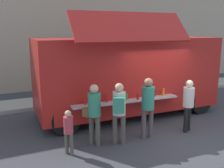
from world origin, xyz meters
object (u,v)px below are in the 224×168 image
at_px(food_truck_main, 128,73).
at_px(customer_extra_browsing, 188,101).
at_px(child_near_queue, 68,128).
at_px(customer_front_ordering, 148,103).
at_px(customer_mid_with_backpack, 119,108).
at_px(trash_bin, 171,81).
at_px(customer_rear_waiting, 94,110).

bearing_deg(food_truck_main, customer_extra_browsing, -66.93).
bearing_deg(child_near_queue, customer_front_ordering, -37.11).
bearing_deg(child_near_queue, customer_mid_with_backpack, -37.92).
bearing_deg(customer_extra_browsing, trash_bin, -58.21).
bearing_deg(trash_bin, customer_extra_browsing, -122.29).
xyz_separation_m(food_truck_main, customer_rear_waiting, (-2.08, -1.98, -0.55)).
relative_size(trash_bin, customer_front_ordering, 0.57).
bearing_deg(trash_bin, child_near_queue, -145.64).
bearing_deg(customer_front_ordering, customer_mid_with_backpack, 96.96).
height_order(food_truck_main, customer_rear_waiting, food_truck_main).
distance_m(customer_mid_with_backpack, customer_extra_browsing, 2.35).
xyz_separation_m(trash_bin, customer_mid_with_backpack, (-5.26, -4.55, 0.54)).
height_order(food_truck_main, trash_bin, food_truck_main).
height_order(customer_front_ordering, customer_extra_browsing, customer_front_ordering).
xyz_separation_m(food_truck_main, customer_front_ordering, (-0.50, -2.19, -0.49)).
bearing_deg(customer_rear_waiting, customer_front_ordering, -37.88).
distance_m(food_truck_main, customer_extra_browsing, 2.53).
xyz_separation_m(customer_mid_with_backpack, customer_rear_waiting, (-0.63, 0.25, -0.04)).
relative_size(customer_front_ordering, customer_mid_with_backpack, 1.04).
bearing_deg(customer_front_ordering, food_truck_main, -8.44).
xyz_separation_m(food_truck_main, customer_mid_with_backpack, (-1.45, -2.23, -0.50)).
xyz_separation_m(trash_bin, customer_extra_browsing, (-2.91, -4.61, 0.46)).
bearing_deg(trash_bin, customer_front_ordering, -133.73).
relative_size(customer_rear_waiting, customer_extra_browsing, 1.05).
xyz_separation_m(customer_front_ordering, customer_extra_browsing, (1.40, -0.10, -0.09)).
height_order(trash_bin, customer_mid_with_backpack, customer_mid_with_backpack).
xyz_separation_m(customer_mid_with_backpack, customer_extra_browsing, (2.35, -0.06, -0.08)).
xyz_separation_m(customer_front_ordering, customer_mid_with_backpack, (-0.94, -0.04, -0.01)).
xyz_separation_m(food_truck_main, customer_extra_browsing, (0.90, -2.29, -0.58)).
bearing_deg(customer_front_ordering, customer_extra_browsing, -89.47).
distance_m(customer_front_ordering, customer_rear_waiting, 1.59).
relative_size(food_truck_main, customer_rear_waiting, 3.87).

